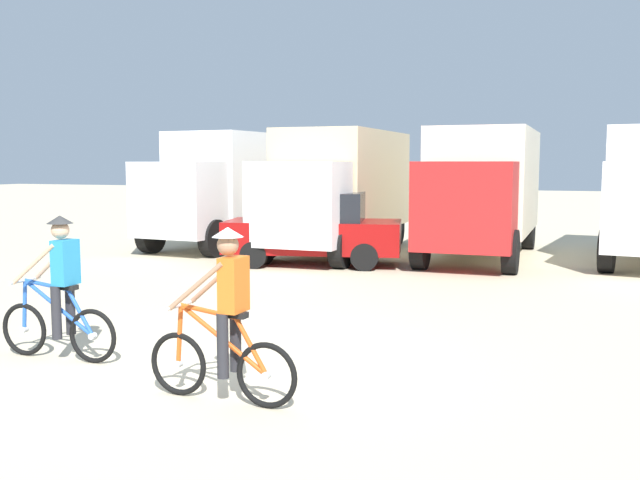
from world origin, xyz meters
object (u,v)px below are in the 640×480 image
(cyclist_orange_shirt, at_px, (60,293))
(cyclist_cowboy_hat, at_px, (225,322))
(box_truck_tan_camper, at_px, (338,185))
(sedan_parked, at_px, (315,229))
(box_truck_cream_rv, at_px, (483,186))
(box_truck_avon_van, at_px, (235,183))

(cyclist_orange_shirt, height_order, cyclist_cowboy_hat, same)
(box_truck_tan_camper, distance_m, sedan_parked, 2.61)
(sedan_parked, height_order, cyclist_orange_shirt, cyclist_orange_shirt)
(box_truck_tan_camper, bearing_deg, cyclist_orange_shirt, -88.83)
(box_truck_tan_camper, xyz_separation_m, box_truck_cream_rv, (3.82, 0.51, 0.00))
(box_truck_avon_van, relative_size, cyclist_cowboy_hat, 3.80)
(box_truck_avon_van, distance_m, cyclist_cowboy_hat, 14.38)
(box_truck_tan_camper, distance_m, cyclist_cowboy_hat, 12.40)
(box_truck_tan_camper, xyz_separation_m, cyclist_orange_shirt, (0.23, -11.31, -1.03))
(box_truck_cream_rv, distance_m, cyclist_orange_shirt, 12.39)
(sedan_parked, distance_m, cyclist_orange_shirt, 8.91)
(box_truck_avon_van, relative_size, box_truck_tan_camper, 1.02)
(box_truck_avon_van, distance_m, box_truck_cream_rv, 7.40)
(box_truck_avon_van, bearing_deg, cyclist_cowboy_hat, -63.06)
(box_truck_cream_rv, bearing_deg, cyclist_cowboy_hat, -94.08)
(box_truck_cream_rv, height_order, cyclist_cowboy_hat, box_truck_cream_rv)
(cyclist_cowboy_hat, bearing_deg, sedan_parked, 105.64)
(box_truck_tan_camper, distance_m, box_truck_cream_rv, 3.85)
(box_truck_tan_camper, xyz_separation_m, cyclist_cowboy_hat, (2.92, -12.01, -1.03))
(cyclist_orange_shirt, bearing_deg, sedan_parked, 89.99)
(sedan_parked, bearing_deg, cyclist_orange_shirt, -90.01)
(box_truck_avon_van, bearing_deg, sedan_parked, -39.84)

